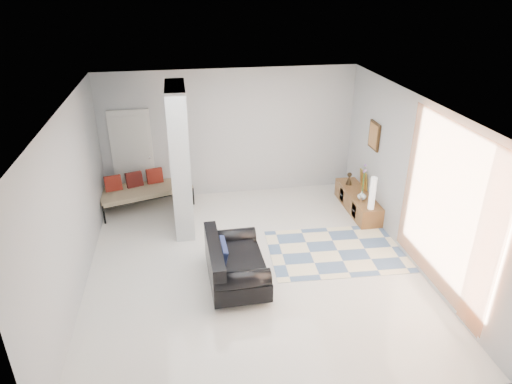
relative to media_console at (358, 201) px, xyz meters
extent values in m
plane|color=silver|center=(-2.52, -1.65, -0.21)|extent=(6.00, 6.00, 0.00)
plane|color=white|center=(-2.52, -1.65, 2.59)|extent=(6.00, 6.00, 0.00)
plane|color=#B1B4B6|center=(-2.52, 1.35, 1.19)|extent=(6.00, 0.00, 6.00)
plane|color=#B1B4B6|center=(-2.52, -4.65, 1.19)|extent=(6.00, 0.00, 6.00)
plane|color=#B1B4B6|center=(-5.27, -1.65, 1.19)|extent=(0.00, 6.00, 6.00)
plane|color=#B1B4B6|center=(0.23, -1.65, 1.19)|extent=(0.00, 6.00, 6.00)
cube|color=#B4BBBC|center=(-3.62, -0.05, 1.19)|extent=(0.35, 1.20, 2.80)
cube|color=silver|center=(-4.62, 1.31, 0.81)|extent=(0.85, 0.06, 2.04)
plane|color=orange|center=(0.15, -2.80, 1.24)|extent=(0.00, 2.55, 2.55)
cube|color=#3C2510|center=(0.20, 0.00, 1.44)|extent=(0.04, 0.45, 0.55)
cube|color=brown|center=(0.00, 0.00, -0.01)|extent=(0.45, 1.65, 0.40)
cube|color=#3C2510|center=(-0.22, -0.37, -0.01)|extent=(0.02, 0.22, 0.28)
cube|color=#3C2510|center=(-0.22, 0.36, -0.01)|extent=(0.02, 0.22, 0.28)
cube|color=gold|center=(0.18, 0.23, 0.39)|extent=(0.09, 0.32, 0.40)
cube|color=silver|center=(-0.10, -0.37, 0.25)|extent=(0.04, 0.10, 0.12)
cylinder|color=silver|center=(-3.17, -2.67, -0.16)|extent=(0.05, 0.05, 0.10)
cylinder|color=silver|center=(-3.20, -1.44, -0.16)|extent=(0.05, 0.05, 0.10)
cylinder|color=silver|center=(-2.49, -2.66, -0.16)|extent=(0.05, 0.05, 0.10)
cylinder|color=silver|center=(-2.52, -1.43, -0.16)|extent=(0.05, 0.05, 0.10)
cube|color=black|center=(-2.84, -2.05, 0.04)|extent=(0.91, 1.49, 0.30)
cube|color=black|center=(-3.19, -2.06, 0.37)|extent=(0.23, 1.48, 0.36)
cylinder|color=black|center=(-2.83, -2.67, 0.27)|extent=(0.84, 0.30, 0.28)
cylinder|color=black|center=(-2.86, -1.44, 0.27)|extent=(0.84, 0.30, 0.28)
cube|color=black|center=(-3.07, -2.06, 0.39)|extent=(0.15, 0.54, 0.31)
cylinder|color=black|center=(-5.21, 0.30, -0.01)|extent=(0.04, 0.04, 0.40)
cylinder|color=black|center=(-3.41, 0.85, -0.01)|extent=(0.04, 0.04, 0.40)
cylinder|color=black|center=(-5.43, 1.05, -0.01)|extent=(0.04, 0.04, 0.40)
cylinder|color=black|center=(-3.63, 1.59, -0.01)|extent=(0.04, 0.04, 0.40)
cube|color=beige|center=(-4.42, 0.95, 0.17)|extent=(2.05, 1.32, 0.12)
cube|color=maroon|center=(-5.04, 0.92, 0.39)|extent=(0.37, 0.26, 0.33)
cube|color=#5A1B16|center=(-4.62, 1.04, 0.39)|extent=(0.37, 0.26, 0.33)
cube|color=maroon|center=(-4.20, 1.17, 0.39)|extent=(0.37, 0.26, 0.33)
cube|color=beige|center=(-0.92, -1.45, -0.20)|extent=(2.54, 1.76, 0.01)
cylinder|color=beige|center=(-0.02, -0.70, 0.53)|extent=(0.12, 0.12, 0.66)
imported|color=silver|center=(-0.05, -0.29, 0.29)|extent=(0.19, 0.19, 0.18)
camera|label=1|loc=(-3.55, -8.09, 4.34)|focal=32.00mm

